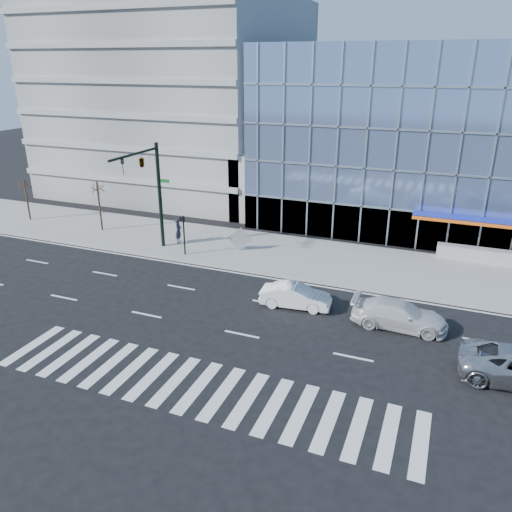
% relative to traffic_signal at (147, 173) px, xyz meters
% --- Properties ---
extents(ground, '(160.00, 160.00, 0.00)m').
position_rel_traffic_signal_xyz_m(ground, '(11.00, -4.57, -6.16)').
color(ground, black).
rests_on(ground, ground).
extents(sidewalk, '(120.00, 8.00, 0.15)m').
position_rel_traffic_signal_xyz_m(sidewalk, '(11.00, 3.43, -6.09)').
color(sidewalk, gray).
rests_on(sidewalk, ground).
extents(parking_garage, '(24.00, 24.00, 20.00)m').
position_rel_traffic_signal_xyz_m(parking_garage, '(-9.00, 21.43, 3.84)').
color(parking_garage, gray).
rests_on(parking_garage, ground).
extents(ramp_block, '(6.00, 8.00, 6.00)m').
position_rel_traffic_signal_xyz_m(ramp_block, '(5.00, 13.43, -3.16)').
color(ramp_block, gray).
rests_on(ramp_block, ground).
extents(tower_backdrop, '(14.00, 14.00, 48.00)m').
position_rel_traffic_signal_xyz_m(tower_backdrop, '(-19.00, 65.43, 17.84)').
color(tower_backdrop, gray).
rests_on(tower_backdrop, ground).
extents(traffic_signal, '(1.14, 5.74, 8.00)m').
position_rel_traffic_signal_xyz_m(traffic_signal, '(0.00, 0.00, 0.00)').
color(traffic_signal, black).
rests_on(traffic_signal, sidewalk).
extents(ped_signal_post, '(0.30, 0.33, 3.00)m').
position_rel_traffic_signal_xyz_m(ped_signal_post, '(2.50, 0.37, -4.02)').
color(ped_signal_post, black).
rests_on(ped_signal_post, sidewalk).
extents(street_tree_near, '(1.10, 1.10, 4.23)m').
position_rel_traffic_signal_xyz_m(street_tree_near, '(-7.00, 2.93, -2.39)').
color(street_tree_near, '#332319').
rests_on(street_tree_near, sidewalk).
extents(street_tree_far, '(1.10, 1.10, 3.87)m').
position_rel_traffic_signal_xyz_m(street_tree_far, '(-15.00, 2.93, -2.72)').
color(street_tree_far, '#332319').
rests_on(street_tree_far, sidewalk).
extents(white_suv, '(5.17, 2.16, 1.49)m').
position_rel_traffic_signal_xyz_m(white_suv, '(18.67, -4.62, -5.42)').
color(white_suv, silver).
rests_on(white_suv, ground).
extents(white_sedan, '(4.31, 1.87, 1.38)m').
position_rel_traffic_signal_xyz_m(white_sedan, '(12.67, -4.40, -5.48)').
color(white_sedan, white).
rests_on(white_sedan, ground).
extents(pedestrian, '(0.60, 0.79, 1.97)m').
position_rel_traffic_signal_xyz_m(pedestrian, '(0.76, 2.56, -5.03)').
color(pedestrian, black).
rests_on(pedestrian, sidewalk).
extents(tilted_panel, '(1.77, 0.57, 1.83)m').
position_rel_traffic_signal_xyz_m(tilted_panel, '(5.98, 2.76, -5.10)').
color(tilted_panel, gray).
rests_on(tilted_panel, sidewalk).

